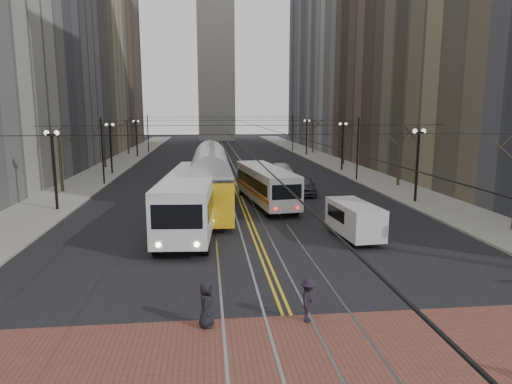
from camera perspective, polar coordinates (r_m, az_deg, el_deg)
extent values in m
plane|color=black|center=(17.79, 3.35, -13.85)|extent=(260.00, 260.00, 0.00)
cube|color=gray|center=(62.66, -17.47, 3.05)|extent=(5.00, 140.00, 0.15)
cube|color=gray|center=(63.96, 9.96, 3.49)|extent=(5.00, 140.00, 0.15)
cube|color=brown|center=(14.29, 6.17, -20.26)|extent=(25.00, 6.00, 0.01)
cube|color=gray|center=(61.52, -3.61, 3.30)|extent=(4.80, 130.00, 0.02)
cube|color=gold|center=(61.52, -3.61, 3.30)|extent=(0.42, 130.00, 0.01)
cube|color=slate|center=(66.79, -27.39, 17.40)|extent=(16.00, 20.00, 34.00)
cube|color=brown|center=(105.32, -19.47, 16.47)|extent=(16.00, 20.00, 40.00)
cube|color=brown|center=(68.87, 19.01, 17.70)|extent=(16.00, 20.00, 34.00)
cube|color=#9C9A93|center=(89.44, 14.79, 21.86)|extent=(20.00, 20.00, 52.00)
cube|color=slate|center=(106.65, 9.61, 16.80)|extent=(16.00, 20.00, 40.00)
cube|color=#B2AFA5|center=(119.88, -5.12, 19.99)|extent=(9.00, 9.00, 56.00)
cylinder|color=black|center=(36.02, -23.86, 2.16)|extent=(0.20, 0.20, 5.60)
cylinder|color=black|center=(55.31, -17.68, 5.00)|extent=(0.20, 0.20, 5.60)
cylinder|color=black|center=(74.97, -14.69, 6.35)|extent=(0.20, 0.20, 5.60)
cylinder|color=black|center=(38.06, 19.48, 2.82)|extent=(0.20, 0.20, 5.60)
cylinder|color=black|center=(56.66, 10.74, 5.41)|extent=(0.20, 0.20, 5.60)
cylinder|color=black|center=(75.97, 6.35, 6.66)|extent=(0.20, 0.20, 5.60)
cylinder|color=#382D23|center=(44.20, -23.25, 3.51)|extent=(0.28, 0.28, 5.60)
cylinder|color=#382D23|center=(61.57, -18.42, 5.43)|extent=(0.28, 0.28, 5.60)
cylinder|color=#382D23|center=(79.22, -15.71, 6.48)|extent=(0.28, 0.28, 5.60)
cylinder|color=#382D23|center=(46.12, 17.45, 4.10)|extent=(0.28, 0.28, 5.60)
cylinder|color=#382D23|center=(62.96, 10.90, 5.85)|extent=(0.28, 0.28, 5.60)
cylinder|color=#382D23|center=(80.31, 7.13, 6.82)|extent=(0.28, 0.28, 5.60)
cylinder|color=black|center=(61.06, -5.10, 8.87)|extent=(0.03, 120.00, 0.03)
cylinder|color=black|center=(61.19, -2.25, 8.91)|extent=(0.03, 120.00, 0.03)
cylinder|color=black|center=(47.30, -18.64, 4.78)|extent=(0.16, 0.16, 6.60)
cylinder|color=black|center=(82.75, -13.35, 7.07)|extent=(0.16, 0.16, 6.60)
cylinder|color=black|center=(48.78, 12.58, 5.21)|extent=(0.16, 0.16, 6.60)
cylinder|color=black|center=(83.61, 4.62, 7.33)|extent=(0.16, 0.16, 6.60)
cube|color=silver|center=(28.67, -8.03, -1.10)|extent=(3.83, 13.85, 3.42)
cube|color=#EEAF15|center=(34.08, -5.70, 0.85)|extent=(2.98, 15.18, 3.57)
cube|color=silver|center=(35.64, 1.21, 0.73)|extent=(3.79, 11.24, 2.88)
cube|color=silver|center=(26.58, 12.17, -3.60)|extent=(2.20, 4.84, 2.08)
imported|color=#3F4046|center=(40.27, 5.99, 0.85)|extent=(2.41, 4.93, 1.62)
imported|color=#96989C|center=(50.86, 3.22, 2.71)|extent=(1.94, 4.52, 1.45)
imported|color=black|center=(15.88, -6.24, -13.79)|extent=(0.57, 0.81, 1.58)
imported|color=black|center=(16.25, 6.58, -13.29)|extent=(0.88, 1.13, 1.55)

